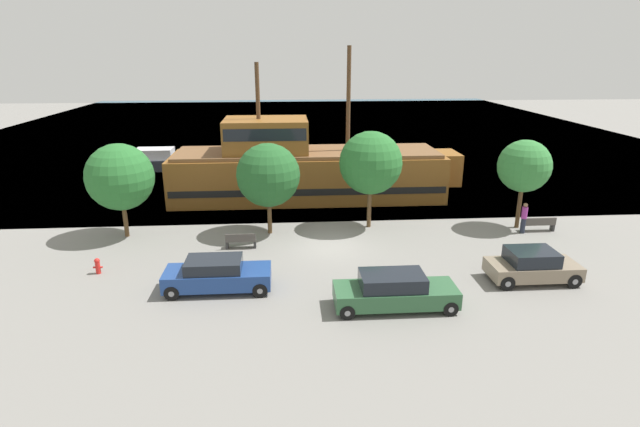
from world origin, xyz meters
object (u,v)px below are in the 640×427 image
at_px(moored_boat_outer, 161,161).
at_px(fire_hydrant, 98,265).
at_px(pirate_ship, 304,169).
at_px(bench_promenade_east, 241,241).
at_px(parked_car_curb_mid, 394,291).
at_px(bench_promenade_west, 539,224).
at_px(moored_boat_dockside, 409,163).
at_px(pedestrian_walking_near, 524,218).
at_px(parked_car_curb_front, 217,275).
at_px(parked_car_curb_rear, 532,266).

bearing_deg(moored_boat_outer, fire_hydrant, -84.62).
distance_m(pirate_ship, bench_promenade_east, 10.16).
distance_m(pirate_ship, parked_car_curb_mid, 16.51).
height_order(moored_boat_outer, fire_hydrant, moored_boat_outer).
xyz_separation_m(parked_car_curb_mid, bench_promenade_west, (10.21, 8.28, -0.29)).
bearing_deg(moored_boat_dockside, pirate_ship, -139.62).
bearing_deg(bench_promenade_east, pedestrian_walking_near, 4.37).
relative_size(moored_boat_dockside, parked_car_curb_mid, 1.23).
height_order(parked_car_curb_front, bench_promenade_east, parked_car_curb_front).
distance_m(pirate_ship, pedestrian_walking_near, 14.64).
relative_size(fire_hydrant, bench_promenade_east, 0.49).
xyz_separation_m(parked_car_curb_front, bench_promenade_east, (0.63, 4.78, -0.30)).
height_order(moored_boat_dockside, pedestrian_walking_near, pedestrian_walking_near).
xyz_separation_m(parked_car_curb_mid, bench_promenade_east, (-6.68, 6.88, -0.30)).
distance_m(parked_car_curb_front, pedestrian_walking_near, 17.55).
bearing_deg(bench_promenade_west, moored_boat_outer, 144.92).
xyz_separation_m(pirate_ship, fire_hydrant, (-10.15, -11.97, -1.67)).
distance_m(moored_boat_outer, bench_promenade_east, 21.00).
xyz_separation_m(pirate_ship, parked_car_curb_rear, (9.66, -14.18, -1.35)).
bearing_deg(pedestrian_walking_near, pirate_ship, 146.30).
relative_size(pirate_ship, parked_car_curb_front, 4.38).
height_order(moored_boat_outer, parked_car_curb_mid, moored_boat_outer).
height_order(parked_car_curb_front, parked_car_curb_mid, parked_car_curb_mid).
relative_size(moored_boat_dockside, moored_boat_outer, 0.77).
xyz_separation_m(moored_boat_dockside, pedestrian_walking_near, (2.62, -16.19, 0.30)).
bearing_deg(pirate_ship, parked_car_curb_front, -107.17).
relative_size(parked_car_curb_mid, fire_hydrant, 6.44).
bearing_deg(fire_hydrant, parked_car_curb_rear, -6.36).
height_order(parked_car_curb_front, bench_promenade_west, parked_car_curb_front).
bearing_deg(parked_car_curb_rear, moored_boat_dockside, 90.36).
height_order(parked_car_curb_mid, parked_car_curb_rear, parked_car_curb_mid).
distance_m(moored_boat_outer, parked_car_curb_mid, 30.18).
xyz_separation_m(moored_boat_dockside, bench_promenade_east, (-13.25, -17.41, -0.18)).
bearing_deg(pedestrian_walking_near, bench_promenade_east, -175.63).
bearing_deg(pirate_ship, pedestrian_walking_near, -33.70).
relative_size(pirate_ship, parked_car_curb_rear, 5.06).
height_order(parked_car_curb_front, pedestrian_walking_near, pedestrian_walking_near).
height_order(moored_boat_outer, bench_promenade_east, moored_boat_outer).
bearing_deg(parked_car_curb_rear, moored_boat_outer, 132.23).
height_order(moored_boat_outer, bench_promenade_west, moored_boat_outer).
height_order(pirate_ship, parked_car_curb_front, pirate_ship).
xyz_separation_m(moored_boat_outer, fire_hydrant, (2.06, -21.88, -0.28)).
height_order(pirate_ship, parked_car_curb_mid, pirate_ship).
distance_m(pirate_ship, parked_car_curb_front, 14.81).
height_order(bench_promenade_east, pedestrian_walking_near, pedestrian_walking_near).
height_order(moored_boat_outer, parked_car_curb_rear, moored_boat_outer).
bearing_deg(fire_hydrant, pedestrian_walking_near, 9.87).
xyz_separation_m(parked_car_curb_front, bench_promenade_west, (17.51, 6.18, -0.28)).
bearing_deg(fire_hydrant, parked_car_curb_mid, -17.83).
xyz_separation_m(bench_promenade_west, pedestrian_walking_near, (-1.02, -0.19, 0.47)).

